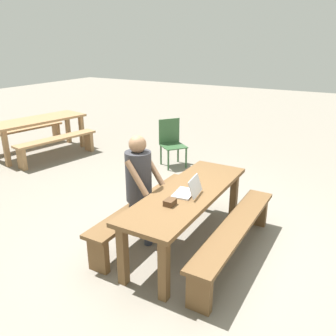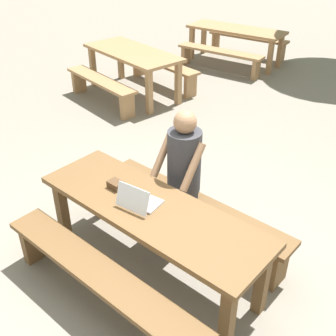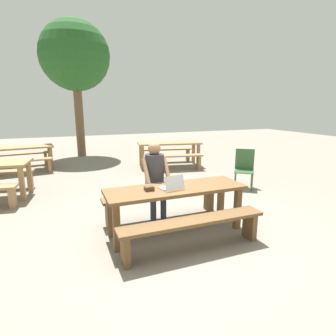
{
  "view_description": "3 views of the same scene",
  "coord_description": "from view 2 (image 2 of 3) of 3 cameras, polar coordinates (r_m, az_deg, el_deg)",
  "views": [
    {
      "loc": [
        -3.33,
        -1.65,
        2.38
      ],
      "look_at": [
        -0.03,
        0.25,
        0.98
      ],
      "focal_mm": 37.22,
      "sensor_mm": 36.0,
      "label": 1
    },
    {
      "loc": [
        1.92,
        -1.99,
        2.83
      ],
      "look_at": [
        -0.03,
        0.25,
        0.98
      ],
      "focal_mm": 44.57,
      "sensor_mm": 36.0,
      "label": 2
    },
    {
      "loc": [
        -1.56,
        -3.61,
        1.93
      ],
      "look_at": [
        -0.03,
        0.25,
        0.98
      ],
      "focal_mm": 29.07,
      "sensor_mm": 36.0,
      "label": 3
    }
  ],
  "objects": [
    {
      "name": "picnic_table_mid",
      "position": [
        7.37,
        -4.85,
        14.79
      ],
      "size": [
        1.96,
        1.08,
        0.78
      ],
      "rotation": [
        0.0,
        0.0,
        -0.15
      ],
      "color": "#9E754C",
      "rests_on": "ground"
    },
    {
      "name": "bench_mid_north",
      "position": [
        7.86,
        -0.68,
        13.49
      ],
      "size": [
        1.7,
        0.54,
        0.44
      ],
      "rotation": [
        0.0,
        0.0,
        -0.15
      ],
      "color": "#9E754C",
      "rests_on": "ground"
    },
    {
      "name": "bench_distant_north",
      "position": [
        9.82,
        10.87,
        16.72
      ],
      "size": [
        1.82,
        0.5,
        0.43
      ],
      "rotation": [
        0.0,
        0.0,
        0.11
      ],
      "color": "#9E754C",
      "rests_on": "ground"
    },
    {
      "name": "bench_distant_south",
      "position": [
        8.69,
        7.08,
        15.05
      ],
      "size": [
        1.82,
        0.5,
        0.43
      ],
      "rotation": [
        0.0,
        0.0,
        0.11
      ],
      "color": "#9E754C",
      "rests_on": "ground"
    },
    {
      "name": "bench_far",
      "position": [
        4.07,
        3.55,
        -5.68
      ],
      "size": [
        2.06,
        0.3,
        0.45
      ],
      "color": "brown",
      "rests_on": "ground"
    },
    {
      "name": "ground_plane",
      "position": [
        3.96,
        -2.13,
        -13.69
      ],
      "size": [
        30.0,
        30.0,
        0.0
      ],
      "primitive_type": "plane",
      "color": "gray"
    },
    {
      "name": "small_pouch",
      "position": [
        3.71,
        -7.16,
        -2.28
      ],
      "size": [
        0.13,
        0.1,
        0.06
      ],
      "color": "#4C331E",
      "rests_on": "picnic_table_front"
    },
    {
      "name": "person_seated",
      "position": [
        3.86,
        1.92,
        0.06
      ],
      "size": [
        0.43,
        0.42,
        1.35
      ],
      "color": "#333847",
      "rests_on": "ground"
    },
    {
      "name": "bench_mid_south",
      "position": [
        7.13,
        -9.17,
        11.09
      ],
      "size": [
        1.7,
        0.54,
        0.44
      ],
      "rotation": [
        0.0,
        0.0,
        -0.15
      ],
      "color": "#9E754C",
      "rests_on": "ground"
    },
    {
      "name": "bench_near",
      "position": [
        3.43,
        -9.3,
        -14.88
      ],
      "size": [
        2.06,
        0.3,
        0.45
      ],
      "color": "brown",
      "rests_on": "ground"
    },
    {
      "name": "picnic_table_front",
      "position": [
        3.54,
        -2.33,
        -6.71
      ],
      "size": [
        2.12,
        0.68,
        0.73
      ],
      "color": "brown",
      "rests_on": "ground"
    },
    {
      "name": "laptop",
      "position": [
        3.47,
        -4.01,
        -4.39
      ],
      "size": [
        0.34,
        0.32,
        0.22
      ],
      "rotation": [
        0.0,
        0.0,
        3.27
      ],
      "color": "silver",
      "rests_on": "picnic_table_front"
    },
    {
      "name": "picnic_table_distant",
      "position": [
        9.17,
        9.24,
        17.68
      ],
      "size": [
        2.07,
        0.94,
        0.73
      ],
      "rotation": [
        0.0,
        0.0,
        0.11
      ],
      "color": "#9E754C",
      "rests_on": "ground"
    }
  ]
}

